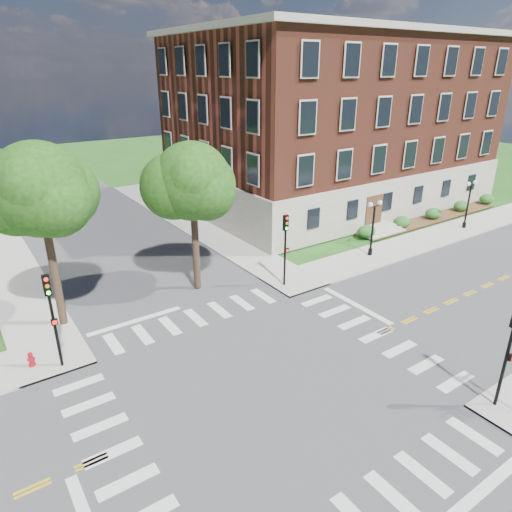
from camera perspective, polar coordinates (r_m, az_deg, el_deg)
ground at (r=21.72m, az=1.52°, el=-15.64°), size 160.00×160.00×0.00m
road_ew at (r=21.72m, az=1.52°, el=-15.63°), size 90.00×12.00×0.01m
road_ns at (r=21.71m, az=1.52°, el=-15.63°), size 12.00×90.00×0.01m
sidewalk_ne at (r=40.95m, az=6.39°, el=3.33°), size 34.00×34.00×0.12m
crosswalk_east at (r=25.87m, az=14.75°, el=-9.57°), size 2.20×10.20×0.02m
stop_bar_east at (r=28.61m, az=12.42°, el=-6.03°), size 0.40×5.50×0.00m
main_building at (r=49.68m, az=9.57°, el=16.35°), size 30.60×22.40×16.50m
shrub_row at (r=46.48m, az=21.16°, el=4.19°), size 18.00×2.00×1.30m
tree_c at (r=25.40m, az=-25.46°, el=7.43°), size 4.84×4.84×10.09m
tree_d at (r=27.82m, az=-7.99°, el=9.16°), size 4.73×4.73×9.38m
traffic_signal_se at (r=21.21m, az=29.20°, el=-9.51°), size 0.36×0.41×4.80m
traffic_signal_ne at (r=29.05m, az=3.70°, el=1.84°), size 0.34×0.39×4.80m
traffic_signal_nw at (r=22.95m, az=-24.20°, el=-6.12°), size 0.35×0.40×4.80m
twin_lamp_west at (r=35.23m, az=14.41°, el=3.77°), size 1.36×0.36×4.23m
twin_lamp_east at (r=44.39m, az=25.02°, el=6.18°), size 1.36×0.36×4.23m
fire_hydrant at (r=24.85m, az=-26.30°, el=-11.54°), size 0.35×0.35×0.75m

